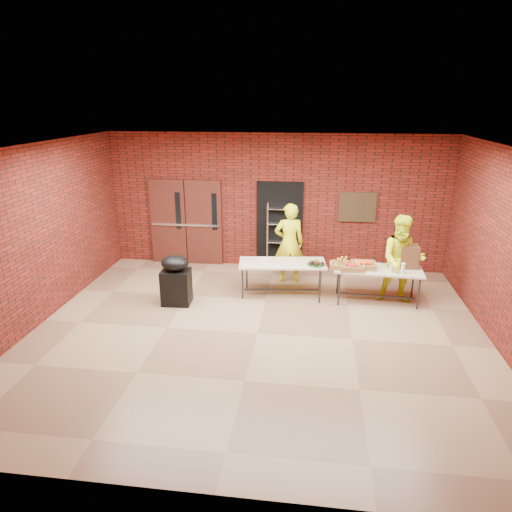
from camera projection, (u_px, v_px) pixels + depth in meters
The scene contains 19 objects.
room at pixel (257, 247), 7.52m from camera, with size 8.08×7.08×3.28m.
double_doors at pixel (186, 222), 11.19m from camera, with size 1.78×0.12×2.10m.
dark_doorway at pixel (279, 225), 10.94m from camera, with size 1.10×0.06×2.10m, color black.
bronze_plaque at pixel (357, 207), 10.55m from camera, with size 0.85×0.04×0.70m, color #392916.
wire_rack at pixel (279, 236), 10.88m from camera, with size 0.59×0.20×1.62m, color silver, non-canonical shape.
table_left at pixel (282, 265), 9.42m from camera, with size 1.85×0.93×0.73m.
table_right at pixel (378, 271), 9.13m from camera, with size 1.76×0.82×0.71m.
basket_bananas at pixel (341, 265), 9.11m from camera, with size 0.44×0.34×0.14m.
basket_oranges at pixel (363, 265), 9.12m from camera, with size 0.49×0.38×0.15m.
basket_apples at pixel (352, 267), 9.02m from camera, with size 0.45×0.35×0.14m.
muffin_tray at pixel (316, 263), 9.25m from camera, with size 0.38×0.38×0.09m.
napkin_box at pixel (265, 260), 9.43m from camera, with size 0.19×0.13×0.06m, color silver.
coffee_dispenser at pixel (409, 256), 9.11m from camera, with size 0.35×0.32×0.47m, color #4F321B.
cup_stack_front at pixel (392, 265), 8.98m from camera, with size 0.07×0.07×0.22m, color silver.
cup_stack_mid at pixel (403, 268), 8.81m from camera, with size 0.07×0.07×0.22m, color silver.
cup_stack_back at pixel (397, 263), 9.10m from camera, with size 0.08×0.08×0.23m, color silver.
covered_grill at pixel (176, 280), 9.08m from camera, with size 0.58×0.50×1.02m.
volunteer_woman at pixel (289, 243), 10.08m from camera, with size 0.66×0.43×1.80m, color yellow.
volunteer_man at pixel (402, 260), 9.05m from camera, with size 0.87×0.68×1.80m, color yellow.
Camera 1 is at (0.89, -7.10, 3.92)m, focal length 32.00 mm.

